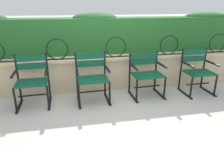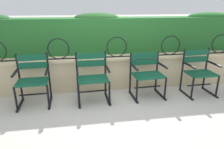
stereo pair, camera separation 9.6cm
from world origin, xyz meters
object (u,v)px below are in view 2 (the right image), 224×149
object	(u,v)px
park_chair_rightmost	(199,71)
park_chair_leftmost	(33,79)
park_chair_centre_left	(92,76)
park_chair_centre_right	(147,73)

from	to	relation	value
park_chair_rightmost	park_chair_leftmost	bearing A→B (deg)	179.33
park_chair_leftmost	park_chair_rightmost	size ratio (longest dim) A/B	1.02
park_chair_centre_left	park_chair_leftmost	bearing A→B (deg)	178.66
park_chair_leftmost	park_chair_centre_right	xyz separation A→B (m)	(2.12, 0.01, -0.01)
park_chair_centre_left	park_chair_centre_right	size ratio (longest dim) A/B	1.07
park_chair_centre_left	park_chair_rightmost	bearing A→B (deg)	-0.33
park_chair_centre_left	park_chair_rightmost	world-z (taller)	park_chair_centre_left
park_chair_centre_left	park_chair_rightmost	xyz separation A→B (m)	(2.12, -0.01, -0.00)
park_chair_centre_right	park_chair_rightmost	xyz separation A→B (m)	(1.06, -0.05, 0.01)
park_chair_leftmost	park_chair_centre_left	xyz separation A→B (m)	(1.06, -0.02, 0.00)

